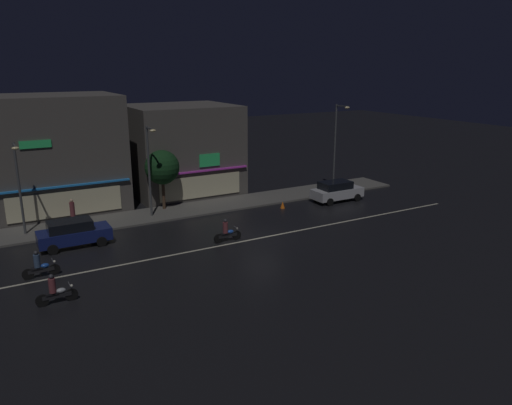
# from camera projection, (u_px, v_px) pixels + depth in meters

# --- Properties ---
(ground_plane) EXTENTS (140.00, 140.00, 0.00)m
(ground_plane) POSITION_uv_depth(u_px,v_px,m) (262.00, 238.00, 31.74)
(ground_plane) COLOR black
(lane_divider_stripe) EXTENTS (33.08, 0.16, 0.01)m
(lane_divider_stripe) POSITION_uv_depth(u_px,v_px,m) (262.00, 238.00, 31.74)
(lane_divider_stripe) COLOR beige
(lane_divider_stripe) RESTS_ON ground
(sidewalk_far) EXTENTS (34.82, 3.66, 0.14)m
(sidewalk_far) POSITION_uv_depth(u_px,v_px,m) (211.00, 206.00, 38.53)
(sidewalk_far) COLOR #5B5954
(sidewalk_far) RESTS_ON ground
(storefront_left_block) EXTENTS (9.75, 7.69, 8.75)m
(storefront_left_block) POSITION_uv_depth(u_px,v_px,m) (54.00, 153.00, 37.10)
(storefront_left_block) COLOR #56514C
(storefront_left_block) RESTS_ON ground
(storefront_center_block) EXTENTS (8.80, 8.18, 7.59)m
(storefront_center_block) POSITION_uv_depth(u_px,v_px,m) (182.00, 149.00, 42.42)
(storefront_center_block) COLOR #56514C
(storefront_center_block) RESTS_ON ground
(streetlamp_west) EXTENTS (0.44, 1.64, 6.05)m
(streetlamp_west) POSITION_uv_depth(u_px,v_px,m) (19.00, 181.00, 30.89)
(streetlamp_west) COLOR #47494C
(streetlamp_west) RESTS_ON sidewalk_far
(streetlamp_mid) EXTENTS (0.44, 1.64, 6.60)m
(streetlamp_mid) POSITION_uv_depth(u_px,v_px,m) (150.00, 164.00, 34.70)
(streetlamp_mid) COLOR #47494C
(streetlamp_mid) RESTS_ON sidewalk_far
(streetlamp_east) EXTENTS (0.44, 1.64, 7.51)m
(streetlamp_east) POSITION_uv_depth(u_px,v_px,m) (337.00, 141.00, 42.09)
(streetlamp_east) COLOR #47494C
(streetlamp_east) RESTS_ON sidewalk_far
(pedestrian_on_sidewalk) EXTENTS (0.33, 0.33, 1.93)m
(pedestrian_on_sidewalk) POSITION_uv_depth(u_px,v_px,m) (73.00, 214.00, 33.36)
(pedestrian_on_sidewalk) COLOR brown
(pedestrian_on_sidewalk) RESTS_ON sidewalk_far
(street_tree) EXTENTS (2.62, 2.62, 4.57)m
(street_tree) POSITION_uv_depth(u_px,v_px,m) (162.00, 167.00, 36.83)
(street_tree) COLOR #473323
(street_tree) RESTS_ON sidewalk_far
(parked_car_near_kerb) EXTENTS (4.30, 1.98, 1.67)m
(parked_car_near_kerb) POSITION_uv_depth(u_px,v_px,m) (337.00, 191.00, 40.14)
(parked_car_near_kerb) COLOR silver
(parked_car_near_kerb) RESTS_ON ground
(parked_car_trailing) EXTENTS (4.30, 1.98, 1.67)m
(parked_car_trailing) POSITION_uv_depth(u_px,v_px,m) (73.00, 233.00, 30.06)
(parked_car_trailing) COLOR navy
(parked_car_trailing) RESTS_ON ground
(motorcycle_lead) EXTENTS (1.90, 0.60, 1.52)m
(motorcycle_lead) POSITION_uv_depth(u_px,v_px,m) (227.00, 232.00, 30.88)
(motorcycle_lead) COLOR black
(motorcycle_lead) RESTS_ON ground
(motorcycle_following) EXTENTS (1.90, 0.60, 1.52)m
(motorcycle_following) POSITION_uv_depth(u_px,v_px,m) (55.00, 291.00, 22.76)
(motorcycle_following) COLOR black
(motorcycle_following) RESTS_ON ground
(motorcycle_opposite_lane) EXTENTS (1.90, 0.60, 1.52)m
(motorcycle_opposite_lane) POSITION_uv_depth(u_px,v_px,m) (40.00, 266.00, 25.62)
(motorcycle_opposite_lane) COLOR black
(motorcycle_opposite_lane) RESTS_ON ground
(traffic_cone) EXTENTS (0.36, 0.36, 0.55)m
(traffic_cone) POSITION_uv_depth(u_px,v_px,m) (283.00, 205.00, 38.25)
(traffic_cone) COLOR orange
(traffic_cone) RESTS_ON ground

